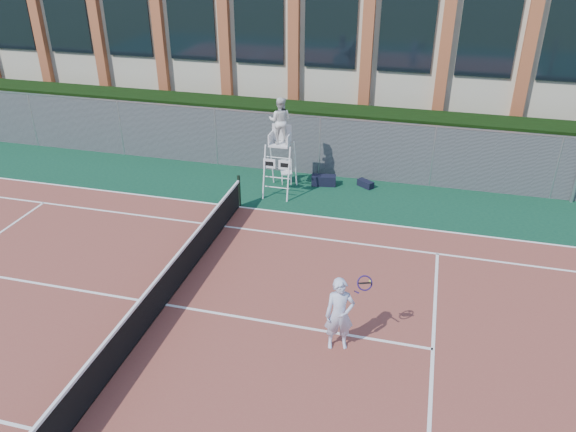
# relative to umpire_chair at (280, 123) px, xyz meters

# --- Properties ---
(ground) EXTENTS (120.00, 120.00, 0.00)m
(ground) POSITION_rel_umpire_chair_xyz_m (-1.00, -7.05, -2.46)
(ground) COLOR #233814
(apron) EXTENTS (36.00, 20.00, 0.01)m
(apron) POSITION_rel_umpire_chair_xyz_m (-1.00, -6.05, -2.46)
(apron) COLOR #0C3625
(apron) RESTS_ON ground
(tennis_court) EXTENTS (23.77, 10.97, 0.02)m
(tennis_court) POSITION_rel_umpire_chair_xyz_m (-1.00, -7.05, -2.44)
(tennis_court) COLOR brown
(tennis_court) RESTS_ON apron
(tennis_net) EXTENTS (0.10, 11.30, 1.10)m
(tennis_net) POSITION_rel_umpire_chair_xyz_m (-1.00, -7.05, -1.93)
(tennis_net) COLOR black
(tennis_net) RESTS_ON ground
(fence) EXTENTS (40.00, 0.06, 2.20)m
(fence) POSITION_rel_umpire_chair_xyz_m (-1.00, 1.75, -1.36)
(fence) COLOR #595E60
(fence) RESTS_ON ground
(hedge) EXTENTS (40.00, 1.40, 2.20)m
(hedge) POSITION_rel_umpire_chair_xyz_m (-1.00, 2.95, -1.36)
(hedge) COLOR black
(hedge) RESTS_ON ground
(building) EXTENTS (45.00, 10.60, 8.22)m
(building) POSITION_rel_umpire_chair_xyz_m (-1.00, 10.90, 1.68)
(building) COLOR beige
(building) RESTS_ON ground
(umpire_chair) EXTENTS (0.94, 1.45, 3.38)m
(umpire_chair) POSITION_rel_umpire_chair_xyz_m (0.00, 0.00, 0.00)
(umpire_chair) COLOR white
(umpire_chair) RESTS_ON ground
(plastic_chair) EXTENTS (0.49, 0.49, 0.84)m
(plastic_chair) POSITION_rel_umpire_chair_xyz_m (0.00, 0.78, -1.96)
(plastic_chair) COLOR silver
(plastic_chair) RESTS_ON apron
(sports_bag_near) EXTENTS (0.90, 0.48, 0.36)m
(sports_bag_near) POSITION_rel_umpire_chair_xyz_m (1.35, 0.87, -2.27)
(sports_bag_near) COLOR black
(sports_bag_near) RESTS_ON apron
(sports_bag_far) EXTENTS (0.64, 0.55, 0.24)m
(sports_bag_far) POSITION_rel_umpire_chair_xyz_m (2.82, 1.10, -2.34)
(sports_bag_far) COLOR black
(sports_bag_far) RESTS_ON apron
(tennis_player) EXTENTS (1.02, 0.74, 1.76)m
(tennis_player) POSITION_rel_umpire_chair_xyz_m (3.36, -7.46, -1.56)
(tennis_player) COLOR silver
(tennis_player) RESTS_ON tennis_court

